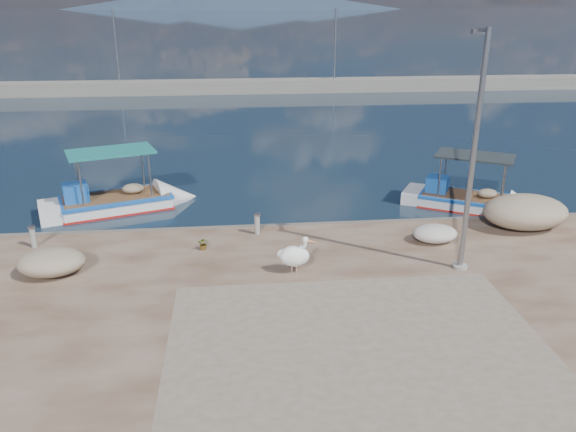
# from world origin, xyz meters

# --- Properties ---
(ground) EXTENTS (1400.00, 1400.00, 0.00)m
(ground) POSITION_xyz_m (0.00, 0.00, 0.00)
(ground) COLOR #162635
(ground) RESTS_ON ground
(quay_patch) EXTENTS (9.00, 7.00, 0.01)m
(quay_patch) POSITION_xyz_m (1.00, -3.00, 0.50)
(quay_patch) COLOR gray
(quay_patch) RESTS_ON quay
(breakwater) EXTENTS (120.00, 2.20, 7.50)m
(breakwater) POSITION_xyz_m (-0.00, 40.00, 0.60)
(breakwater) COLOR gray
(breakwater) RESTS_ON ground
(mountains) EXTENTS (370.00, 280.00, 22.00)m
(mountains) POSITION_xyz_m (4.39, 650.00, 9.51)
(mountains) COLOR #28384C
(mountains) RESTS_ON ground
(boat_left) EXTENTS (6.40, 3.92, 2.93)m
(boat_left) POSITION_xyz_m (-6.75, 8.64, 0.23)
(boat_left) COLOR white
(boat_left) RESTS_ON ground
(boat_right) EXTENTS (5.69, 4.35, 2.66)m
(boat_right) POSITION_xyz_m (7.95, 7.41, 0.21)
(boat_right) COLOR white
(boat_right) RESTS_ON ground
(pelican) EXTENTS (1.25, 0.79, 1.18)m
(pelican) POSITION_xyz_m (-0.05, 1.15, 1.06)
(pelican) COLOR tan
(pelican) RESTS_ON quay
(lamp_post) EXTENTS (0.44, 0.96, 7.00)m
(lamp_post) POSITION_xyz_m (5.00, 0.98, 3.80)
(lamp_post) COLOR gray
(lamp_post) RESTS_ON quay
(bollard_near) EXTENTS (0.25, 0.25, 0.76)m
(bollard_near) POSITION_xyz_m (-1.04, 4.24, 0.91)
(bollard_near) COLOR gray
(bollard_near) RESTS_ON quay
(bollard_far) EXTENTS (0.24, 0.24, 0.74)m
(bollard_far) POSITION_xyz_m (-8.45, 3.86, 0.90)
(bollard_far) COLOR gray
(bollard_far) RESTS_ON quay
(potted_plant) EXTENTS (0.38, 0.33, 0.42)m
(potted_plant) POSITION_xyz_m (-2.85, 3.10, 0.71)
(potted_plant) COLOR #33722D
(potted_plant) RESTS_ON quay
(net_pile_c) EXTENTS (3.03, 2.17, 1.19)m
(net_pile_c) POSITION_xyz_m (8.52, 3.91, 1.10)
(net_pile_c) COLOR #C1AB8F
(net_pile_c) RESTS_ON quay
(net_pile_b) EXTENTS (1.96, 1.53, 0.76)m
(net_pile_b) POSITION_xyz_m (-7.27, 1.78, 0.88)
(net_pile_b) COLOR #C1AB8F
(net_pile_b) RESTS_ON quay
(net_pile_d) EXTENTS (1.52, 1.14, 0.57)m
(net_pile_d) POSITION_xyz_m (4.92, 3.00, 0.79)
(net_pile_d) COLOR silver
(net_pile_d) RESTS_ON quay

